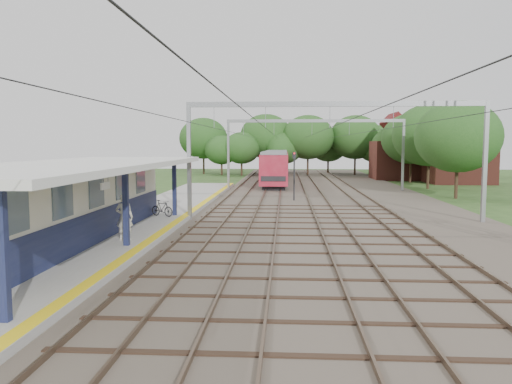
{
  "coord_description": "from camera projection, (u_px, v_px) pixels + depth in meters",
  "views": [
    {
      "loc": [
        0.71,
        -14.09,
        4.51
      ],
      "look_at": [
        -1.15,
        16.67,
        1.6
      ],
      "focal_mm": 35.0,
      "sensor_mm": 36.0,
      "label": 1
    }
  ],
  "objects": [
    {
      "name": "catenary_system",
      "position": [
        321.0,
        132.0,
        38.87
      ],
      "size": [
        17.22,
        88.0,
        7.0
      ],
      "color": "gray",
      "rests_on": "ground"
    },
    {
      "name": "signal_post",
      "position": [
        294.0,
        172.0,
        39.6
      ],
      "size": [
        0.31,
        0.29,
        3.94
      ],
      "rotation": [
        0.0,
        0.0,
        0.35
      ],
      "color": "black",
      "rests_on": "ground"
    },
    {
      "name": "platform",
      "position": [
        144.0,
        220.0,
        28.81
      ],
      "size": [
        5.0,
        52.0,
        0.35
      ],
      "primitive_type": "cube",
      "color": "gray",
      "rests_on": "ground"
    },
    {
      "name": "bicycle",
      "position": [
        162.0,
        208.0,
        29.1
      ],
      "size": [
        1.6,
        1.11,
        0.94
      ],
      "primitive_type": "imported",
      "rotation": [
        0.0,
        0.0,
        1.1
      ],
      "color": "black",
      "rests_on": "platform"
    },
    {
      "name": "ground",
      "position": [
        261.0,
        301.0,
        14.47
      ],
      "size": [
        160.0,
        160.0,
        0.0
      ],
      "primitive_type": "plane",
      "color": "#2D4C1E",
      "rests_on": "ground"
    },
    {
      "name": "person",
      "position": [
        124.0,
        217.0,
        21.74
      ],
      "size": [
        0.8,
        0.58,
        2.04
      ],
      "primitive_type": "imported",
      "rotation": [
        0.0,
        0.0,
        3.28
      ],
      "color": "beige",
      "rests_on": "platform"
    },
    {
      "name": "station_building",
      "position": [
        66.0,
        202.0,
        21.76
      ],
      "size": [
        3.41,
        18.0,
        3.4
      ],
      "color": "beige",
      "rests_on": "platform"
    },
    {
      "name": "ballast_bed",
      "position": [
        323.0,
        196.0,
        44.03
      ],
      "size": [
        18.0,
        90.0,
        0.1
      ],
      "primitive_type": "cube",
      "color": "#473D33",
      "rests_on": "ground"
    },
    {
      "name": "house_near",
      "position": [
        459.0,
        158.0,
        58.63
      ],
      "size": [
        7.0,
        6.12,
        7.89
      ],
      "color": "brown",
      "rests_on": "ground"
    },
    {
      "name": "canopy",
      "position": [
        80.0,
        166.0,
        20.55
      ],
      "size": [
        6.4,
        20.0,
        3.44
      ],
      "color": "#13193D",
      "rests_on": "platform"
    },
    {
      "name": "house_far",
      "position": [
        404.0,
        155.0,
        64.87
      ],
      "size": [
        8.0,
        6.12,
        8.66
      ],
      "color": "brown",
      "rests_on": "ground"
    },
    {
      "name": "rail_tracks",
      "position": [
        295.0,
        194.0,
        44.17
      ],
      "size": [
        11.8,
        88.0,
        0.15
      ],
      "color": "brown",
      "rests_on": "ballast_bed"
    },
    {
      "name": "yellow_stripe",
      "position": [
        182.0,
        217.0,
        28.66
      ],
      "size": [
        0.45,
        52.0,
        0.01
      ],
      "primitive_type": "cube",
      "color": "yellow",
      "rests_on": "platform"
    },
    {
      "name": "tree_band",
      "position": [
        308.0,
        142.0,
        70.53
      ],
      "size": [
        31.72,
        30.88,
        8.82
      ],
      "color": "#382619",
      "rests_on": "ground"
    },
    {
      "name": "train",
      "position": [
        277.0,
        164.0,
        64.93
      ],
      "size": [
        2.83,
        35.21,
        3.72
      ],
      "color": "black",
      "rests_on": "ballast_bed"
    }
  ]
}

